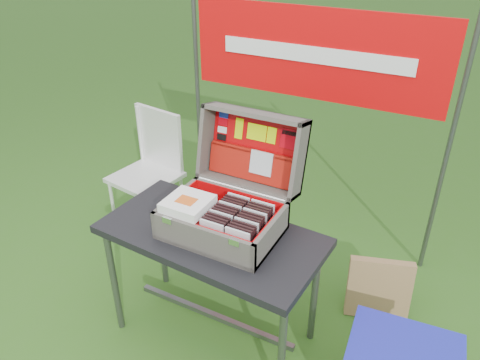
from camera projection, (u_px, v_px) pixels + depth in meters
The scene contains 91 objects.
ground at pixel (228, 332), 2.61m from camera, with size 80.00×80.00×0.00m, color #305C1E.
table at pixel (213, 285), 2.45m from camera, with size 1.09×0.55×0.68m, color black, non-canonical shape.
table_top at pixel (211, 236), 2.29m from camera, with size 1.09×0.55×0.04m, color black.
table_leg_fl at pixel (114, 283), 2.49m from camera, with size 0.04×0.04×0.64m, color #59595B.
table_leg_fr at pixel (282, 353), 2.10m from camera, with size 0.04×0.04×0.64m, color #59595B.
table_leg_bl at pixel (162, 240), 2.82m from camera, with size 0.04×0.04×0.64m, color #59595B.
table_leg_br at pixel (315, 293), 2.43m from camera, with size 0.04×0.04×0.64m, color #59595B.
table_brace at pixel (214, 316), 2.56m from camera, with size 0.94×0.03×0.03m, color #59595B.
suitcase at pixel (227, 182), 2.20m from camera, with size 0.54×0.55×0.51m, color #636058, non-canonical shape.
suitcase_base_bottom at pixel (222, 231), 2.27m from camera, with size 0.54×0.39×0.02m, color #636058.
suitcase_base_wall_front at pixel (202, 241), 2.10m from camera, with size 0.54×0.02×0.15m, color #636058.
suitcase_base_wall_back at pixel (240, 202), 2.38m from camera, with size 0.54×0.02×0.15m, color #636058.
suitcase_base_wall_left at pixel (177, 207), 2.35m from camera, with size 0.02×0.39×0.15m, color #636058.
suitcase_base_wall_right at pixel (271, 236), 2.13m from camera, with size 0.02×0.39×0.15m, color #636058.
suitcase_liner_floor at pixel (222, 229), 2.27m from camera, with size 0.50×0.35×0.01m, color #C10504.
suitcase_latch_left at pixel (167, 220), 2.13m from camera, with size 0.05×0.01×0.03m, color silver.
suitcase_latch_right at pixel (234, 242), 1.99m from camera, with size 0.05×0.01×0.03m, color silver.
suitcase_hinge at pixel (241, 189), 2.35m from camera, with size 0.02×0.02×0.49m, color silver.
suitcase_lid_back at pixel (257, 147), 2.41m from camera, with size 0.54×0.39×0.02m, color #636058.
suitcase_lid_rim_far at pixel (255, 114), 2.30m from camera, with size 0.54×0.02×0.15m, color #636058.
suitcase_lid_rim_near at pixel (247, 184), 2.41m from camera, with size 0.54×0.02×0.15m, color #636058.
suitcase_lid_rim_left at pixel (207, 139), 2.46m from camera, with size 0.02×0.39×0.15m, color #636058.
suitcase_lid_rim_right at pixel (300, 161), 2.25m from camera, with size 0.02×0.39×0.15m, color #636058.
suitcase_lid_liner at pixel (255, 148), 2.40m from camera, with size 0.50×0.34×0.01m, color #C10504.
suitcase_liner_wall_front at pixel (203, 238), 2.11m from camera, with size 0.50×0.01×0.12m, color #C10504.
suitcase_liner_wall_back at pixel (238, 202), 2.37m from camera, with size 0.50×0.01×0.12m, color #C10504.
suitcase_liner_wall_left at pixel (179, 205), 2.34m from camera, with size 0.01×0.35×0.12m, color #C10504.
suitcase_liner_wall_right at pixel (269, 233), 2.14m from camera, with size 0.01×0.35×0.12m, color #C10504.
suitcase_lid_pocket at pixel (252, 165), 2.41m from camera, with size 0.48×0.16×0.03m, color #9E150C.
suitcase_pocket_edge at pixel (253, 151), 2.38m from camera, with size 0.47×0.02×0.02m, color #9E150C.
suitcase_pocket_cd at pixel (261, 163), 2.36m from camera, with size 0.12×0.12×0.01m, color silver.
lid_sticker_cc_a at pixel (224, 115), 2.43m from camera, with size 0.05×0.03×0.00m, color #1933B2.
lid_sticker_cc_b at pixel (223, 122), 2.44m from camera, with size 0.05×0.03×0.00m, color #C0020F.
lid_sticker_cc_c at pixel (222, 130), 2.45m from camera, with size 0.05×0.03×0.00m, color white.
lid_sticker_cc_d at pixel (222, 137), 2.47m from camera, with size 0.05×0.03×0.00m, color black.
lid_card_neon_tall at pixel (239, 129), 2.41m from camera, with size 0.04×0.11×0.00m, color #C7ED04.
lid_card_neon_main at pixel (257, 132), 2.37m from camera, with size 0.11×0.08×0.00m, color #C7ED04.
lid_card_neon_small at pixel (272, 136), 2.33m from camera, with size 0.05×0.08×0.00m, color #C7ED04.
lid_sticker_band at pixel (290, 139), 2.29m from camera, with size 0.10×0.10×0.00m, color #C0020F.
lid_sticker_band_bar at pixel (290, 133), 2.28m from camera, with size 0.09×0.02×0.00m, color black.
cd_left_0 at pixel (212, 235), 2.10m from camera, with size 0.12×0.01×0.14m, color silver.
cd_left_1 at pixel (214, 232), 2.12m from camera, with size 0.12×0.01×0.14m, color black.
cd_left_2 at pixel (217, 230), 2.14m from camera, with size 0.12×0.01×0.14m, color black.
cd_left_3 at pixel (219, 227), 2.15m from camera, with size 0.12×0.01×0.14m, color black.
cd_left_4 at pixel (221, 225), 2.17m from camera, with size 0.12×0.01×0.14m, color silver.
cd_left_5 at pixel (224, 223), 2.18m from camera, with size 0.12×0.01×0.14m, color black.
cd_left_6 at pixel (226, 220), 2.20m from camera, with size 0.12×0.01×0.14m, color black.
cd_left_7 at pixel (228, 218), 2.22m from camera, with size 0.12×0.01×0.14m, color black.
cd_left_8 at pixel (230, 216), 2.23m from camera, with size 0.12×0.01×0.14m, color silver.
cd_left_9 at pixel (232, 214), 2.25m from camera, with size 0.12×0.01×0.14m, color black.
cd_left_10 at pixel (235, 212), 2.27m from camera, with size 0.12×0.01×0.14m, color black.
cd_left_11 at pixel (237, 209), 2.28m from camera, with size 0.12×0.01×0.14m, color black.
cd_left_12 at pixel (239, 207), 2.30m from camera, with size 0.12×0.01×0.14m, color silver.
cd_right_0 at pixel (237, 243), 2.05m from camera, with size 0.12×0.01×0.14m, color silver.
cd_right_1 at pixel (240, 241), 2.07m from camera, with size 0.12×0.01×0.14m, color black.
cd_right_2 at pixel (242, 238), 2.08m from camera, with size 0.12×0.01×0.14m, color black.
cd_right_3 at pixel (244, 235), 2.10m from camera, with size 0.12×0.01×0.14m, color black.
cd_right_4 at pixel (246, 233), 2.11m from camera, with size 0.12×0.01×0.14m, color silver.
cd_right_5 at pixel (249, 230), 2.13m from camera, with size 0.12×0.01×0.14m, color black.
cd_right_6 at pixel (251, 228), 2.15m from camera, with size 0.12×0.01×0.14m, color black.
cd_right_7 at pixel (253, 226), 2.16m from camera, with size 0.12×0.01×0.14m, color black.
cd_right_8 at pixel (255, 223), 2.18m from camera, with size 0.12×0.01×0.14m, color silver.
cd_right_9 at pixel (257, 221), 2.20m from camera, with size 0.12×0.01×0.14m, color black.
cd_right_10 at pixel (259, 219), 2.21m from camera, with size 0.12×0.01×0.14m, color black.
cd_right_11 at pixel (261, 217), 2.23m from camera, with size 0.12×0.01×0.14m, color black.
cd_right_12 at pixel (263, 214), 2.25m from camera, with size 0.12×0.01×0.14m, color silver.
songbook_0 at pixel (188, 207), 2.21m from camera, with size 0.20×0.20×0.01m, color white.
songbook_1 at pixel (188, 206), 2.20m from camera, with size 0.20×0.20×0.01m, color white.
songbook_2 at pixel (188, 205), 2.20m from camera, with size 0.20×0.20×0.01m, color white.
songbook_3 at pixel (188, 205), 2.20m from camera, with size 0.20×0.20×0.01m, color white.
songbook_4 at pixel (188, 204), 2.20m from camera, with size 0.20×0.20×0.01m, color white.
songbook_5 at pixel (188, 203), 2.19m from camera, with size 0.20×0.20×0.01m, color white.
songbook_6 at pixel (188, 202), 2.19m from camera, with size 0.20×0.20×0.01m, color white.
songbook_7 at pixel (188, 201), 2.19m from camera, with size 0.20×0.20×0.01m, color white.
songbook_8 at pixel (188, 200), 2.19m from camera, with size 0.20×0.20×0.01m, color white.
songbook_graphic at pixel (186, 200), 2.18m from camera, with size 0.09×0.07×0.00m, color #D85919.
cooler_lid at pixel (405, 353), 2.01m from camera, with size 0.48×0.36×0.06m, color #1B22A7.
chair at pixel (145, 179), 3.22m from camera, with size 0.40×0.44×0.89m, color silver, non-canonical shape.
chair_seat at pixel (145, 177), 3.22m from camera, with size 0.40×0.40×0.03m, color silver.
chair_backrest at pixel (159, 138), 3.26m from camera, with size 0.40×0.03×0.42m, color silver.
chair_leg_fl at pixel (114, 211), 3.27m from camera, with size 0.02×0.02×0.45m, color silver.
chair_leg_fr at pixel (153, 224), 3.13m from camera, with size 0.02×0.02×0.45m, color silver.
chair_leg_bl at pixel (144, 188), 3.53m from camera, with size 0.02×0.02×0.45m, color silver.
chair_leg_br at pixel (182, 200), 3.39m from camera, with size 0.02×0.02×0.45m, color silver.
chair_upright_left at pixel (140, 134), 3.33m from camera, with size 0.02×0.02×0.42m, color silver.
chair_upright_right at pixel (180, 144), 3.19m from camera, with size 0.02×0.02×0.42m, color silver.
cardboard_box at pixel (379, 289), 2.65m from camera, with size 0.35×0.06×0.37m, color olive.
banner_post_left at pixel (198, 102), 3.38m from camera, with size 0.03×0.03×1.70m, color #59595B.
banner_post_right at pixel (448, 150), 2.69m from camera, with size 0.03×0.03×1.70m, color #59595B.
banner at pixel (314, 54), 2.80m from camera, with size 1.60×0.01×0.55m, color #C70609.
banner_text at pixel (313, 55), 2.79m from camera, with size 1.20×0.00×0.10m, color white.
Camera 1 is at (0.92, -1.60, 2.04)m, focal length 35.00 mm.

